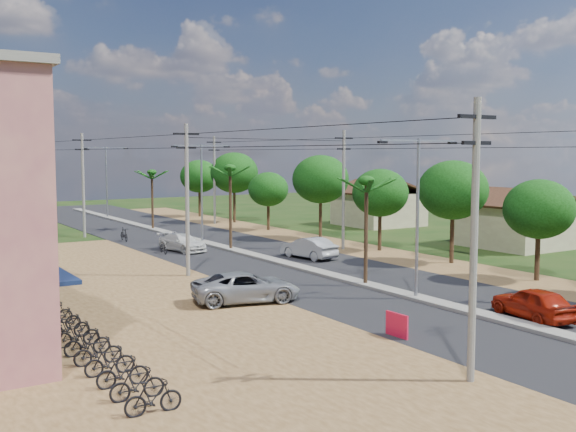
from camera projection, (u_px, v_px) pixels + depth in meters
name	position (u px, v px, depth m)	size (l,w,h in m)	color
ground	(416.00, 299.00, 33.60)	(160.00, 160.00, 0.00)	black
road	(264.00, 259.00, 46.22)	(12.00, 110.00, 0.04)	black
median	(244.00, 253.00, 48.74)	(1.00, 90.00, 0.18)	#605E56
dirt_lot_west	(69.00, 305.00, 32.35)	(18.00, 46.00, 0.04)	brown
dirt_shoulder_east	(362.00, 250.00, 50.74)	(5.00, 90.00, 0.03)	brown
house_east_near	(518.00, 216.00, 52.43)	(7.60, 7.50, 4.60)	gray
house_east_far	(379.00, 202.00, 68.11)	(7.60, 7.50, 4.60)	gray
tree_east_b	(539.00, 209.00, 38.16)	(4.00, 4.00, 5.83)	black
tree_east_c	(453.00, 190.00, 44.20)	(4.60, 4.60, 6.83)	black
tree_east_d	(380.00, 193.00, 49.98)	(4.20, 4.20, 6.13)	black
tree_east_e	(321.00, 179.00, 56.75)	(4.80, 4.80, 7.14)	black
tree_east_f	(268.00, 189.00, 63.38)	(3.80, 3.80, 5.52)	black
tree_east_g	(234.00, 173.00, 70.30)	(5.00, 5.00, 7.38)	black
tree_east_h	(199.00, 176.00, 76.93)	(4.40, 4.40, 6.52)	black
palm_median_near	(366.00, 186.00, 36.45)	(2.00, 2.00, 6.15)	black
palm_median_mid	(230.00, 172.00, 49.88)	(2.00, 2.00, 6.55)	black
palm_median_far	(152.00, 175.00, 63.40)	(2.00, 2.00, 5.85)	black
streetlight_near	(418.00, 204.00, 33.15)	(5.10, 0.18, 8.00)	gray
streetlight_mid	(202.00, 184.00, 54.19)	(5.10, 0.18, 8.00)	gray
streetlight_far	(106.00, 176.00, 75.23)	(5.10, 0.18, 8.00)	gray
utility_pole_w_a	(474.00, 234.00, 21.01)	(1.60, 0.24, 9.00)	#605E56
utility_pole_w_b	(187.00, 196.00, 39.53)	(1.60, 0.24, 9.00)	#605E56
utility_pole_w_c	(83.00, 183.00, 58.04)	(1.60, 0.24, 9.00)	#605E56
utility_pole_w_d	(31.00, 176.00, 75.72)	(1.60, 0.24, 9.00)	#605E56
utility_pole_e_b	(344.00, 187.00, 50.61)	(1.60, 0.24, 9.00)	#605E56
utility_pole_e_c	(214.00, 178.00, 69.12)	(1.60, 0.24, 9.00)	#605E56
car_red_near	(534.00, 304.00, 29.45)	(1.68, 4.18, 1.43)	maroon
car_silver_mid	(309.00, 248.00, 46.47)	(1.55, 4.44, 1.46)	gray
car_white_far	(182.00, 243.00, 49.90)	(1.81, 4.44, 1.29)	#BBBBB7
car_parked_silver	(246.00, 288.00, 32.84)	(2.45, 5.31, 1.48)	gray
car_parked_dark	(238.00, 286.00, 33.11)	(1.77, 4.39, 1.50)	black
moto_rider_east	(545.00, 311.00, 29.06)	(0.62, 1.78, 0.94)	black
moto_rider_west_a	(163.00, 248.00, 48.75)	(0.57, 1.64, 0.86)	black
moto_rider_west_b	(124.00, 235.00, 55.70)	(0.52, 1.83, 1.10)	black
roadside_sign	(397.00, 326.00, 26.59)	(0.13, 1.20, 0.99)	red
parked_scooter_row	(92.00, 347.00, 23.65)	(1.69, 12.26, 1.00)	black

